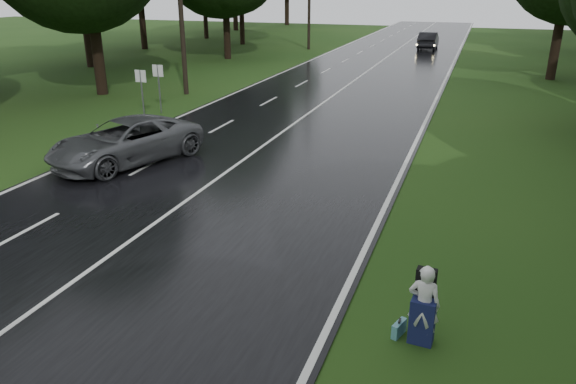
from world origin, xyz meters
TOP-DOWN VIEW (x-y plane):
  - ground at (0.00, 0.00)m, footprint 160.00×160.00m
  - road at (0.00, 20.00)m, footprint 12.00×140.00m
  - lane_center at (0.00, 20.00)m, footprint 0.12×140.00m
  - grey_car at (-3.94, 8.01)m, footprint 4.49×6.28m
  - far_car at (2.73, 49.17)m, footprint 1.78×4.97m
  - hitchhiker at (7.53, 0.69)m, footprint 0.61×0.56m
  - suitcase at (7.12, 0.75)m, footprint 0.24×0.42m
  - utility_pole_mid at (-8.50, 20.54)m, footprint 1.80×0.28m
  - utility_pole_far at (-8.50, 45.21)m, footprint 1.80×0.28m
  - road_sign_a at (-7.20, 14.10)m, footprint 0.57×0.10m
  - road_sign_b at (-7.20, 15.61)m, footprint 0.58×0.10m
  - tree_left_d at (-13.24, 18.87)m, footprint 9.16×9.16m
  - tree_left_e at (-13.04, 35.99)m, footprint 8.77×8.77m
  - tree_left_f at (-16.64, 47.35)m, footprint 10.24×10.24m
  - tree_right_e at (12.59, 33.49)m, footprint 8.89×8.89m

SIDE VIEW (x-z plane):
  - ground at x=0.00m, z-range 0.00..0.00m
  - utility_pole_mid at x=-8.50m, z-range -4.77..4.77m
  - utility_pole_far at x=-8.50m, z-range -5.30..5.30m
  - road_sign_a at x=-7.20m, z-range -1.20..1.20m
  - road_sign_b at x=-7.20m, z-range -1.22..1.22m
  - tree_left_d at x=-13.24m, z-range -7.16..7.16m
  - tree_left_e at x=-13.04m, z-range -6.85..6.85m
  - tree_left_f at x=-16.64m, z-range -8.00..8.00m
  - tree_right_e at x=12.59m, z-range -6.95..6.95m
  - road at x=0.00m, z-range 0.00..0.04m
  - lane_center at x=0.00m, z-range 0.04..0.05m
  - suitcase at x=7.12m, z-range 0.00..0.29m
  - hitchhiker at x=7.53m, z-range -0.06..1.54m
  - grey_car at x=-3.94m, z-range 0.04..1.63m
  - far_car at x=2.73m, z-range 0.04..1.67m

